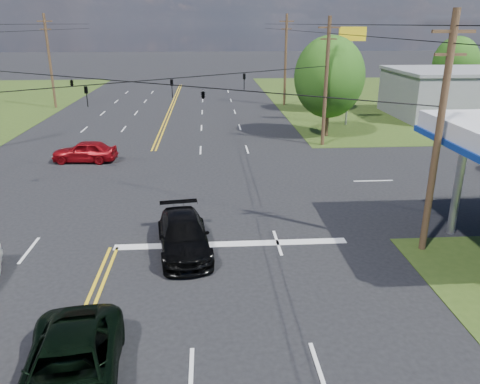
{
  "coord_description": "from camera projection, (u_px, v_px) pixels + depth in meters",
  "views": [
    {
      "loc": [
        4.12,
        -14.16,
        8.97
      ],
      "look_at": [
        5.51,
        6.0,
        1.67
      ],
      "focal_mm": 35.0,
      "sensor_mm": 36.0,
      "label": 1
    }
  ],
  "objects": [
    {
      "name": "ground",
      "position": [
        139.0,
        186.0,
        27.33
      ],
      "size": [
        280.0,
        280.0,
        0.0
      ],
      "primitive_type": "plane",
      "color": "black",
      "rests_on": "ground"
    },
    {
      "name": "grass_ne",
      "position": [
        450.0,
        98.0,
        59.62
      ],
      "size": [
        46.0,
        48.0,
        0.03
      ],
      "primitive_type": "cube",
      "color": "#2D4315",
      "rests_on": "ground"
    },
    {
      "name": "stop_bar",
      "position": [
        231.0,
        244.0,
        20.15
      ],
      "size": [
        10.0,
        0.5,
        0.02
      ],
      "primitive_type": "cube",
      "color": "silver",
      "rests_on": "ground"
    },
    {
      "name": "retail_ne",
      "position": [
        464.0,
        94.0,
        47.29
      ],
      "size": [
        14.0,
        10.0,
        4.4
      ],
      "primitive_type": "cube",
      "color": "slate",
      "rests_on": "ground"
    },
    {
      "name": "pole_se",
      "position": [
        439.0,
        135.0,
        18.05
      ],
      "size": [
        1.6,
        0.28,
        9.5
      ],
      "color": "#47331E",
      "rests_on": "ground"
    },
    {
      "name": "pole_ne",
      "position": [
        326.0,
        81.0,
        34.94
      ],
      "size": [
        1.6,
        0.28,
        9.5
      ],
      "color": "#47331E",
      "rests_on": "ground"
    },
    {
      "name": "pole_left_far",
      "position": [
        50.0,
        60.0,
        51.01
      ],
      "size": [
        1.6,
        0.28,
        10.0
      ],
      "color": "#47331E",
      "rests_on": "ground"
    },
    {
      "name": "pole_right_far",
      "position": [
        286.0,
        59.0,
        52.69
      ],
      "size": [
        1.6,
        0.28,
        10.0
      ],
      "color": "#47331E",
      "rests_on": "ground"
    },
    {
      "name": "span_wire_signals",
      "position": [
        131.0,
        82.0,
        25.29
      ],
      "size": [
        26.0,
        18.0,
        1.13
      ],
      "color": "black",
      "rests_on": "ground"
    },
    {
      "name": "power_lines",
      "position": [
        121.0,
        32.0,
        22.53
      ],
      "size": [
        26.04,
        100.0,
        0.64
      ],
      "color": "black",
      "rests_on": "ground"
    },
    {
      "name": "tree_right_a",
      "position": [
        329.0,
        77.0,
        37.84
      ],
      "size": [
        5.7,
        5.7,
        8.18
      ],
      "color": "#47331E",
      "rests_on": "ground"
    },
    {
      "name": "tree_right_b",
      "position": [
        324.0,
        71.0,
        49.48
      ],
      "size": [
        4.94,
        4.94,
        7.09
      ],
      "color": "#47331E",
      "rests_on": "ground"
    },
    {
      "name": "tree_far_r",
      "position": [
        456.0,
        63.0,
        56.13
      ],
      "size": [
        5.32,
        5.32,
        7.63
      ],
      "color": "#47331E",
      "rests_on": "ground"
    },
    {
      "name": "pickup_dkgreen",
      "position": [
        70.0,
        371.0,
        11.75
      ],
      "size": [
        3.02,
        5.51,
        1.46
      ],
      "primitive_type": "imported",
      "rotation": [
        0.0,
        0.0,
        0.12
      ],
      "color": "black",
      "rests_on": "ground"
    },
    {
      "name": "suv_black",
      "position": [
        184.0,
        235.0,
        19.3
      ],
      "size": [
        2.66,
        5.19,
        1.44
      ],
      "primitive_type": "imported",
      "rotation": [
        0.0,
        0.0,
        0.13
      ],
      "color": "black",
      "rests_on": "ground"
    },
    {
      "name": "sedan_red",
      "position": [
        85.0,
        151.0,
        31.96
      ],
      "size": [
        4.41,
        2.04,
        1.46
      ],
      "primitive_type": "imported",
      "rotation": [
        0.0,
        0.0,
        -1.64
      ],
      "color": "maroon",
      "rests_on": "ground"
    },
    {
      "name": "polesign_ne",
      "position": [
        351.0,
        48.0,
        41.58
      ],
      "size": [
        2.4,
        0.38,
        8.71
      ],
      "color": "#A5A5AA",
      "rests_on": "ground"
    }
  ]
}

